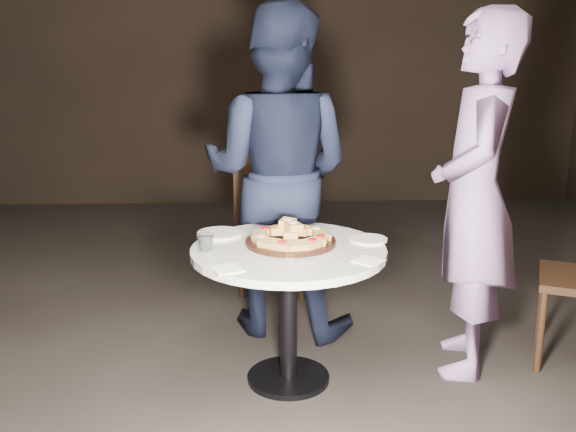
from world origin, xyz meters
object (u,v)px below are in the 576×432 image
Objects in this scene: water_glass at (206,243)px; diner_navy at (278,173)px; chair_far at (273,212)px; focaccia_pile at (291,234)px; serving_board at (291,242)px; diner_teal at (475,197)px; table at (289,273)px.

diner_navy is (0.33, 0.63, 0.18)m from water_glass.
diner_navy is at bearing 100.29° from chair_far.
focaccia_pile is at bearing 112.39° from diner_navy.
water_glass is at bearing -168.23° from serving_board.
water_glass is at bearing -69.29° from diner_teal.
serving_board is at bearing 101.55° from chair_far.
water_glass is 0.08× the size of chair_far.
diner_teal is at bearing 7.80° from table.
chair_far is (0.32, 1.11, -0.15)m from water_glass.
chair_far is 0.53× the size of diner_navy.
diner_teal is at bearing 4.29° from serving_board.
serving_board is 0.24× the size of diner_teal.
table is at bearing -68.10° from diner_teal.
focaccia_pile is 0.86m from diner_teal.
diner_teal is (0.84, 0.06, 0.14)m from focaccia_pile.
focaccia_pile is at bearing 101.68° from chair_far.
chair_far is at bearing -123.10° from diner_teal.
serving_board is 0.38m from water_glass.
water_glass is at bearing 82.56° from chair_far.
focaccia_pile reaches higher than table.
diner_navy is (-0.04, 0.56, 0.17)m from focaccia_pile.
focaccia_pile reaches higher than serving_board.
focaccia_pile reaches higher than water_glass.
diner_teal reaches higher than table.
table is 0.18m from focaccia_pile.
focaccia_pile is 0.38m from water_glass.
table is 0.92m from diner_teal.
focaccia_pile is 0.39× the size of chair_far.
diner_teal reaches higher than serving_board.
diner_navy reaches higher than focaccia_pile.
serving_board is at bearing -178.41° from focaccia_pile.
diner_navy is (-0.03, 0.61, 0.33)m from table.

